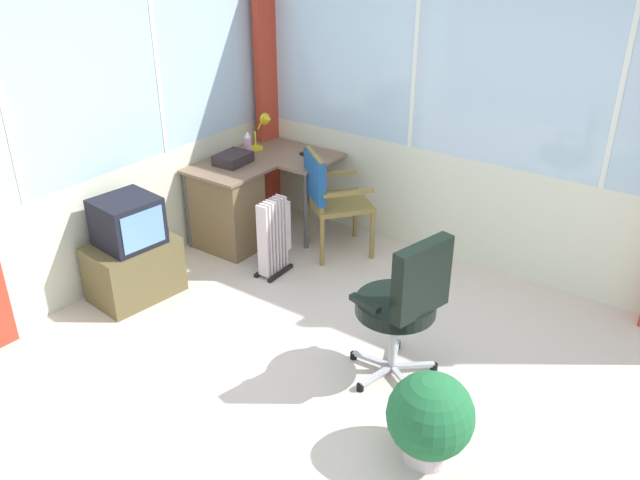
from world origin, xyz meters
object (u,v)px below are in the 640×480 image
(tv_remote, at_px, (307,155))
(office_chair, at_px, (405,299))
(desk, at_px, (231,205))
(spray_bottle, at_px, (248,143))
(potted_plant, at_px, (430,418))
(desk_lamp, at_px, (265,126))
(space_heater, at_px, (275,236))
(paper_tray, at_px, (233,159))
(wooden_armchair, at_px, (326,191))
(tv_on_stand, at_px, (132,254))

(tv_remote, bearing_deg, office_chair, -115.81)
(desk, height_order, office_chair, office_chair)
(spray_bottle, bearing_deg, potted_plant, -121.31)
(desk_lamp, relative_size, space_heater, 0.51)
(desk, distance_m, desk_lamp, 0.80)
(paper_tray, bearing_deg, wooden_armchair, -72.40)
(paper_tray, bearing_deg, tv_on_stand, -179.00)
(paper_tray, bearing_deg, potted_plant, -117.70)
(desk_lamp, xyz_separation_m, wooden_armchair, (-0.23, -0.83, -0.35))
(desk, relative_size, spray_bottle, 5.48)
(paper_tray, xyz_separation_m, space_heater, (-0.26, -0.66, -0.44))
(desk_lamp, relative_size, spray_bottle, 1.51)
(spray_bottle, height_order, wooden_armchair, spray_bottle)
(wooden_armchair, relative_size, potted_plant, 1.71)
(tv_remote, distance_m, spray_bottle, 0.53)
(desk, distance_m, tv_on_stand, 1.06)
(spray_bottle, distance_m, paper_tray, 0.25)
(spray_bottle, xyz_separation_m, tv_on_stand, (-1.42, -0.06, -0.46))
(paper_tray, height_order, tv_on_stand, same)
(desk_lamp, relative_size, tv_remote, 2.17)
(wooden_armchair, relative_size, space_heater, 1.41)
(desk, relative_size, space_heater, 1.84)
(office_chair, relative_size, potted_plant, 1.90)
(paper_tray, xyz_separation_m, tv_on_stand, (-1.18, -0.02, -0.41))
(paper_tray, xyz_separation_m, potted_plant, (-1.38, -2.63, -0.49))
(desk, bearing_deg, spray_bottle, 14.40)
(tv_remote, height_order, office_chair, office_chair)
(tv_on_stand, relative_size, potted_plant, 1.53)
(desk_lamp, height_order, tv_remote, desk_lamp)
(desk_lamp, relative_size, potted_plant, 0.61)
(spray_bottle, height_order, space_heater, spray_bottle)
(desk, xyz_separation_m, spray_bottle, (0.36, 0.09, 0.44))
(paper_tray, bearing_deg, desk, -156.48)
(desk, xyz_separation_m, potted_plant, (-1.27, -2.58, -0.11))
(desk, distance_m, spray_bottle, 0.57)
(office_chair, bearing_deg, space_heater, 68.20)
(desk, distance_m, tv_remote, 0.80)
(desk, distance_m, space_heater, 0.63)
(desk_lamp, height_order, spray_bottle, desk_lamp)
(space_heater, bearing_deg, paper_tray, 68.06)
(desk, bearing_deg, paper_tray, 23.52)
(desk_lamp, distance_m, potted_plant, 3.31)
(tv_on_stand, relative_size, space_heater, 1.26)
(space_heater, bearing_deg, tv_remote, 17.85)
(paper_tray, distance_m, office_chair, 2.35)
(desk_lamp, height_order, paper_tray, desk_lamp)
(tv_remote, height_order, wooden_armchair, wooden_armchair)
(desk, height_order, desk_lamp, desk_lamp)
(tv_on_stand, height_order, potted_plant, tv_on_stand)
(tv_remote, height_order, spray_bottle, spray_bottle)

